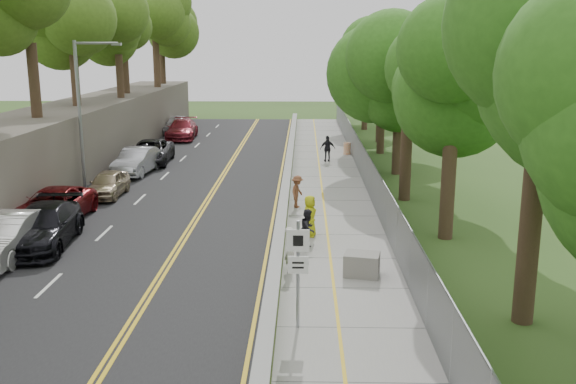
# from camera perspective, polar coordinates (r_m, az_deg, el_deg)

# --- Properties ---
(ground) EXTENTS (140.00, 140.00, 0.00)m
(ground) POSITION_cam_1_polar(r_m,az_deg,el_deg) (21.22, -1.91, -8.58)
(ground) COLOR #33511E
(ground) RESTS_ON ground
(road) EXTENTS (11.20, 66.00, 0.04)m
(road) POSITION_cam_1_polar(r_m,az_deg,el_deg) (36.16, -9.11, 0.42)
(road) COLOR black
(road) RESTS_ON ground
(sidewalk) EXTENTS (4.20, 66.00, 0.05)m
(sidewalk) POSITION_cam_1_polar(r_m,az_deg,el_deg) (35.58, 3.58, 0.37)
(sidewalk) COLOR gray
(sidewalk) RESTS_ON ground
(jersey_barrier) EXTENTS (0.42, 66.00, 0.60)m
(jersey_barrier) POSITION_cam_1_polar(r_m,az_deg,el_deg) (35.51, -0.12, 0.82)
(jersey_barrier) COLOR #86C924
(jersey_barrier) RESTS_ON ground
(rock_embankment) EXTENTS (5.00, 66.00, 4.00)m
(rock_embankment) POSITION_cam_1_polar(r_m,az_deg,el_deg) (38.12, -21.29, 3.37)
(rock_embankment) COLOR #595147
(rock_embankment) RESTS_ON ground
(chainlink_fence) EXTENTS (0.04, 66.00, 2.00)m
(chainlink_fence) POSITION_cam_1_polar(r_m,az_deg,el_deg) (35.53, 6.99, 1.88)
(chainlink_fence) COLOR slate
(chainlink_fence) RESTS_ON ground
(trees_fenceside) EXTENTS (7.00, 66.00, 14.00)m
(trees_fenceside) POSITION_cam_1_polar(r_m,az_deg,el_deg) (35.19, 11.16, 11.47)
(trees_fenceside) COLOR #38781F
(trees_fenceside) RESTS_ON ground
(streetlight) EXTENTS (2.52, 0.22, 8.00)m
(streetlight) POSITION_cam_1_polar(r_m,az_deg,el_deg) (35.79, -17.73, 7.34)
(streetlight) COLOR gray
(streetlight) RESTS_ON ground
(signpost) EXTENTS (0.62, 0.09, 3.10)m
(signpost) POSITION_cam_1_polar(r_m,az_deg,el_deg) (17.68, 0.90, -6.30)
(signpost) COLOR gray
(signpost) RESTS_ON sidewalk
(construction_barrel) EXTENTS (0.52, 0.52, 0.85)m
(construction_barrel) POSITION_cam_1_polar(r_m,az_deg,el_deg) (46.37, 5.27, 3.87)
(construction_barrel) COLOR orange
(construction_barrel) RESTS_ON sidewalk
(concrete_block) EXTENTS (1.33, 1.10, 0.79)m
(concrete_block) POSITION_cam_1_polar(r_m,az_deg,el_deg) (22.23, 6.57, -6.42)
(concrete_block) COLOR slate
(concrete_block) RESTS_ON sidewalk
(car_1) EXTENTS (1.74, 4.96, 1.63)m
(car_1) POSITION_cam_1_polar(r_m,az_deg,el_deg) (25.94, -23.74, -3.66)
(car_1) COLOR silver
(car_1) RESTS_ON road
(car_2) EXTENTS (2.56, 5.41, 1.49)m
(car_2) POSITION_cam_1_polar(r_m,az_deg,el_deg) (30.31, -20.12, -1.18)
(car_2) COLOR #620B0E
(car_2) RESTS_ON road
(car_3) EXTENTS (2.72, 5.67, 1.59)m
(car_3) POSITION_cam_1_polar(r_m,az_deg,el_deg) (26.87, -20.94, -2.90)
(car_3) COLOR black
(car_3) RESTS_ON road
(car_4) EXTENTS (1.58, 3.93, 1.34)m
(car_4) POSITION_cam_1_polar(r_m,az_deg,el_deg) (34.63, -15.72, 0.70)
(car_4) COLOR tan
(car_4) RESTS_ON road
(car_5) EXTENTS (2.18, 4.98, 1.59)m
(car_5) POSITION_cam_1_polar(r_m,az_deg,el_deg) (40.19, -13.30, 2.69)
(car_5) COLOR #A3A4AB
(car_5) RESTS_ON road
(car_6) EXTENTS (2.89, 5.74, 1.56)m
(car_6) POSITION_cam_1_polar(r_m,az_deg,el_deg) (43.54, -12.15, 3.50)
(car_6) COLOR black
(car_6) RESTS_ON road
(car_7) EXTENTS (2.57, 5.71, 1.62)m
(car_7) POSITION_cam_1_polar(r_m,az_deg,el_deg) (54.49, -9.41, 5.52)
(car_7) COLOR maroon
(car_7) RESTS_ON road
(car_8) EXTENTS (1.91, 4.60, 1.56)m
(car_8) POSITION_cam_1_polar(r_m,az_deg,el_deg) (58.22, -9.85, 5.94)
(car_8) COLOR silver
(car_8) RESTS_ON road
(painter_0) EXTENTS (0.71, 0.94, 1.72)m
(painter_0) POSITION_cam_1_polar(r_m,az_deg,el_deg) (26.37, 1.94, -2.14)
(painter_0) COLOR #BDC115
(painter_0) RESTS_ON sidewalk
(painter_1) EXTENTS (0.44, 0.62, 1.58)m
(painter_1) POSITION_cam_1_polar(r_m,az_deg,el_deg) (22.41, 0.23, -5.09)
(painter_1) COLOR silver
(painter_1) RESTS_ON sidewalk
(painter_2) EXTENTS (0.83, 0.92, 1.57)m
(painter_2) POSITION_cam_1_polar(r_m,az_deg,el_deg) (24.83, 1.80, -3.29)
(painter_2) COLOR black
(painter_2) RESTS_ON sidewalk
(painter_3) EXTENTS (0.90, 1.16, 1.58)m
(painter_3) POSITION_cam_1_polar(r_m,az_deg,el_deg) (31.00, 0.84, 0.03)
(painter_3) COLOR brown
(painter_3) RESTS_ON sidewalk
(person_far) EXTENTS (1.07, 0.56, 1.74)m
(person_far) POSITION_cam_1_polar(r_m,az_deg,el_deg) (43.38, 3.54, 3.87)
(person_far) COLOR black
(person_far) RESTS_ON sidewalk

